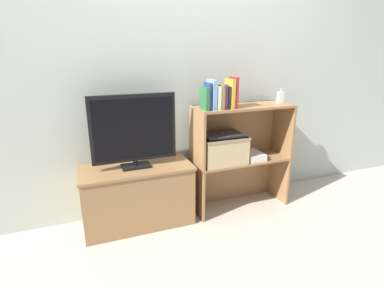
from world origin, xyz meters
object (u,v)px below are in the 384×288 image
object	(u,v)px
laptop	(222,134)
tv	(134,130)
book_charcoal	(226,97)
book_skyblue	(212,95)
magazine_stack	(252,155)
baby_monitor	(280,97)
book_plum	(223,96)
tv_stand	(138,195)
book_navy	(208,96)
book_olive	(219,97)
book_ivory	(216,97)
book_crimson	(233,92)
book_forest	(204,99)
storage_basket_left	(222,148)
book_mustard	(230,94)

from	to	relation	value
laptop	tv	bearing A→B (deg)	176.64
tv	book_charcoal	bearing A→B (deg)	-6.92
book_skyblue	magazine_stack	size ratio (longest dim) A/B	0.98
baby_monitor	book_plum	bearing A→B (deg)	-174.18
tv_stand	book_skyblue	size ratio (longest dim) A/B	3.84
book_navy	book_olive	xyz separation A→B (m)	(0.10, 0.00, -0.01)
book_ivory	baby_monitor	distance (m)	0.66
tv	book_crimson	size ratio (longest dim) A/B	2.66
book_forest	book_charcoal	size ratio (longest dim) A/B	0.99
book_olive	magazine_stack	bearing A→B (deg)	4.59
book_forest	storage_basket_left	distance (m)	0.47
book_olive	book_charcoal	world-z (taller)	book_olive
tv_stand	book_plum	size ratio (longest dim) A/B	4.60
book_charcoal	tv_stand	bearing A→B (deg)	172.96
book_crimson	laptop	distance (m)	0.36
tv_stand	book_olive	distance (m)	1.03
laptop	book_mustard	bearing A→B (deg)	-54.31
book_plum	magazine_stack	xyz separation A→B (m)	(0.32, 0.03, -0.54)
tv	laptop	xyz separation A→B (m)	(0.72, -0.04, -0.10)
magazine_stack	tv	bearing A→B (deg)	176.60
book_ivory	book_plum	size ratio (longest dim) A/B	0.95
book_navy	book_plum	xyz separation A→B (m)	(0.13, 0.00, -0.01)
book_skyblue	book_plum	size ratio (longest dim) A/B	1.20
book_forest	book_mustard	bearing A→B (deg)	0.00
tv_stand	book_mustard	size ratio (longest dim) A/B	3.86
tv_stand	book_skyblue	distance (m)	1.00
book_ivory	book_charcoal	world-z (taller)	book_ivory
tv	book_olive	xyz separation A→B (m)	(0.67, -0.09, 0.23)
book_mustard	magazine_stack	bearing A→B (deg)	6.18
tv	book_forest	world-z (taller)	book_forest
book_forest	storage_basket_left	world-z (taller)	book_forest
book_navy	storage_basket_left	world-z (taller)	book_navy
book_olive	storage_basket_left	distance (m)	0.45
book_navy	baby_monitor	xyz separation A→B (m)	(0.72, 0.06, -0.05)
tv	book_skyblue	bearing A→B (deg)	-8.33
book_plum	baby_monitor	distance (m)	0.60
tv_stand	magazine_stack	bearing A→B (deg)	-3.49
book_navy	laptop	world-z (taller)	book_navy
tv_stand	tv	xyz separation A→B (m)	(-0.00, -0.00, 0.55)
baby_monitor	tv_stand	bearing A→B (deg)	178.70
storage_basket_left	laptop	distance (m)	0.12
book_navy	laptop	distance (m)	0.37
book_mustard	magazine_stack	distance (m)	0.62
baby_monitor	book_ivory	bearing A→B (deg)	-174.70
book_forest	book_charcoal	world-z (taller)	book_charcoal
book_olive	book_mustard	xyz separation A→B (m)	(0.09, 0.00, 0.02)
book_plum	laptop	distance (m)	0.33
book_charcoal	storage_basket_left	xyz separation A→B (m)	(-0.00, 0.05, -0.43)
book_ivory	book_plum	distance (m)	0.06
tv	laptop	size ratio (longest dim) A/B	1.96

